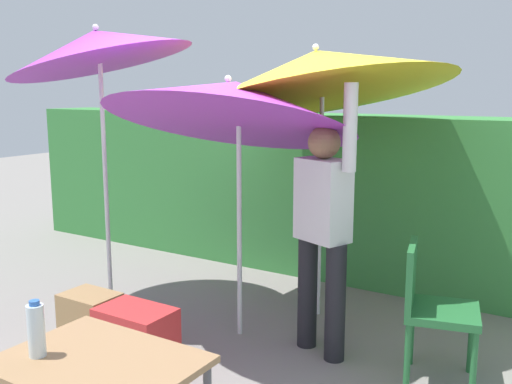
{
  "coord_description": "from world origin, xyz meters",
  "views": [
    {
      "loc": [
        2.17,
        -3.19,
        1.84
      ],
      "look_at": [
        0.0,
        0.3,
        1.1
      ],
      "focal_mm": 40.25,
      "sensor_mm": 36.0,
      "label": 1
    }
  ],
  "objects_px": {
    "umbrella_yellow": "(319,74)",
    "umbrella_orange": "(233,104)",
    "person_vendor": "(323,224)",
    "chair_plastic": "(431,304)",
    "folding_table": "(98,381)",
    "umbrella_rainbow": "(98,47)",
    "crate_cardboard": "(91,318)",
    "bottle_water": "(36,330)",
    "cooler_box": "(136,339)"
  },
  "relations": [
    {
      "from": "umbrella_yellow",
      "to": "umbrella_orange",
      "type": "bearing_deg",
      "value": -119.84
    },
    {
      "from": "person_vendor",
      "to": "chair_plastic",
      "type": "height_order",
      "value": "person_vendor"
    },
    {
      "from": "folding_table",
      "to": "umbrella_rainbow",
      "type": "bearing_deg",
      "value": 135.58
    },
    {
      "from": "crate_cardboard",
      "to": "umbrella_rainbow",
      "type": "bearing_deg",
      "value": 125.04
    },
    {
      "from": "folding_table",
      "to": "bottle_water",
      "type": "bearing_deg",
      "value": -156.5
    },
    {
      "from": "crate_cardboard",
      "to": "bottle_water",
      "type": "bearing_deg",
      "value": -48.02
    },
    {
      "from": "person_vendor",
      "to": "crate_cardboard",
      "type": "height_order",
      "value": "person_vendor"
    },
    {
      "from": "chair_plastic",
      "to": "bottle_water",
      "type": "xyz_separation_m",
      "value": [
        -1.06,
        -2.08,
        0.36
      ]
    },
    {
      "from": "umbrella_orange",
      "to": "crate_cardboard",
      "type": "bearing_deg",
      "value": -139.47
    },
    {
      "from": "cooler_box",
      "to": "bottle_water",
      "type": "relative_size",
      "value": 2.08
    },
    {
      "from": "bottle_water",
      "to": "umbrella_yellow",
      "type": "bearing_deg",
      "value": 90.65
    },
    {
      "from": "cooler_box",
      "to": "folding_table",
      "type": "distance_m",
      "value": 1.47
    },
    {
      "from": "chair_plastic",
      "to": "crate_cardboard",
      "type": "height_order",
      "value": "chair_plastic"
    },
    {
      "from": "umbrella_orange",
      "to": "cooler_box",
      "type": "bearing_deg",
      "value": -105.63
    },
    {
      "from": "umbrella_orange",
      "to": "umbrella_yellow",
      "type": "height_order",
      "value": "umbrella_yellow"
    },
    {
      "from": "bottle_water",
      "to": "person_vendor",
      "type": "bearing_deg",
      "value": 81.6
    },
    {
      "from": "umbrella_yellow",
      "to": "folding_table",
      "type": "distance_m",
      "value": 2.89
    },
    {
      "from": "umbrella_yellow",
      "to": "folding_table",
      "type": "relative_size",
      "value": 3.02
    },
    {
      "from": "person_vendor",
      "to": "umbrella_yellow",
      "type": "bearing_deg",
      "value": 119.48
    },
    {
      "from": "umbrella_orange",
      "to": "cooler_box",
      "type": "height_order",
      "value": "umbrella_orange"
    },
    {
      "from": "crate_cardboard",
      "to": "bottle_water",
      "type": "height_order",
      "value": "bottle_water"
    },
    {
      "from": "umbrella_orange",
      "to": "bottle_water",
      "type": "xyz_separation_m",
      "value": [
        0.39,
        -2.03,
        -0.87
      ]
    },
    {
      "from": "umbrella_orange",
      "to": "crate_cardboard",
      "type": "xyz_separation_m",
      "value": [
        -0.81,
        -0.69,
        -1.55
      ]
    },
    {
      "from": "umbrella_orange",
      "to": "folding_table",
      "type": "bearing_deg",
      "value": -71.88
    },
    {
      "from": "crate_cardboard",
      "to": "person_vendor",
      "type": "bearing_deg",
      "value": 25.88
    },
    {
      "from": "chair_plastic",
      "to": "cooler_box",
      "type": "height_order",
      "value": "chair_plastic"
    },
    {
      "from": "chair_plastic",
      "to": "bottle_water",
      "type": "distance_m",
      "value": 2.36
    },
    {
      "from": "umbrella_rainbow",
      "to": "cooler_box",
      "type": "xyz_separation_m",
      "value": [
        0.98,
        -0.7,
        -1.96
      ]
    },
    {
      "from": "umbrella_yellow",
      "to": "chair_plastic",
      "type": "bearing_deg",
      "value": -28.3
    },
    {
      "from": "cooler_box",
      "to": "crate_cardboard",
      "type": "height_order",
      "value": "cooler_box"
    },
    {
      "from": "chair_plastic",
      "to": "cooler_box",
      "type": "distance_m",
      "value": 1.92
    },
    {
      "from": "umbrella_rainbow",
      "to": "person_vendor",
      "type": "xyz_separation_m",
      "value": [
        1.91,
        0.17,
        -1.23
      ]
    },
    {
      "from": "chair_plastic",
      "to": "umbrella_yellow",
      "type": "bearing_deg",
      "value": 151.7
    },
    {
      "from": "cooler_box",
      "to": "crate_cardboard",
      "type": "xyz_separation_m",
      "value": [
        -0.58,
        0.13,
        -0.03
      ]
    },
    {
      "from": "umbrella_rainbow",
      "to": "umbrella_orange",
      "type": "height_order",
      "value": "umbrella_rainbow"
    },
    {
      "from": "umbrella_rainbow",
      "to": "umbrella_yellow",
      "type": "height_order",
      "value": "umbrella_rainbow"
    },
    {
      "from": "cooler_box",
      "to": "chair_plastic",
      "type": "bearing_deg",
      "value": 27.39
    },
    {
      "from": "crate_cardboard",
      "to": "umbrella_yellow",
      "type": "bearing_deg",
      "value": 48.5
    },
    {
      "from": "umbrella_yellow",
      "to": "chair_plastic",
      "type": "xyz_separation_m",
      "value": [
        1.09,
        -0.59,
        -1.45
      ]
    },
    {
      "from": "umbrella_rainbow",
      "to": "bottle_water",
      "type": "distance_m",
      "value": 2.81
    },
    {
      "from": "umbrella_orange",
      "to": "umbrella_yellow",
      "type": "distance_m",
      "value": 0.76
    },
    {
      "from": "umbrella_orange",
      "to": "umbrella_yellow",
      "type": "relative_size",
      "value": 0.89
    },
    {
      "from": "cooler_box",
      "to": "folding_table",
      "type": "bearing_deg",
      "value": -52.04
    },
    {
      "from": "cooler_box",
      "to": "bottle_water",
      "type": "bearing_deg",
      "value": -62.63
    },
    {
      "from": "umbrella_yellow",
      "to": "crate_cardboard",
      "type": "bearing_deg",
      "value": -131.5
    },
    {
      "from": "crate_cardboard",
      "to": "bottle_water",
      "type": "distance_m",
      "value": 1.93
    },
    {
      "from": "umbrella_rainbow",
      "to": "crate_cardboard",
      "type": "height_order",
      "value": "umbrella_rainbow"
    },
    {
      "from": "cooler_box",
      "to": "crate_cardboard",
      "type": "bearing_deg",
      "value": 167.21
    },
    {
      "from": "umbrella_rainbow",
      "to": "cooler_box",
      "type": "height_order",
      "value": "umbrella_rainbow"
    },
    {
      "from": "cooler_box",
      "to": "person_vendor",
      "type": "bearing_deg",
      "value": 42.88
    }
  ]
}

